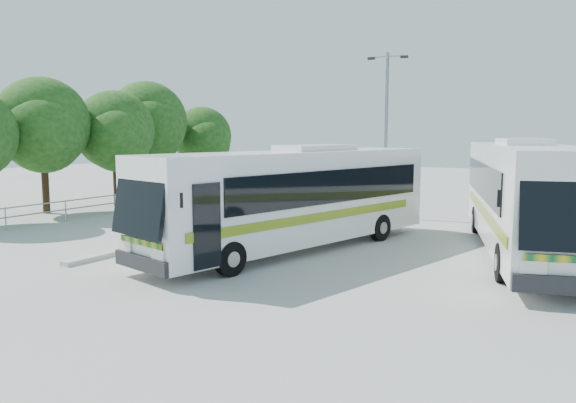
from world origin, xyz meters
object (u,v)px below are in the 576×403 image
Objects in this scene: coach_main at (295,196)px; coach_adjacent at (526,194)px; lamppost at (386,128)px; tree_far_d at (148,122)px; tree_far_c at (115,131)px; tree_far_e at (203,136)px; tree_far_b at (43,124)px.

coach_adjacent is (7.03, 3.65, 0.12)m from coach_main.
tree_far_d is at bearing 171.87° from lamppost.
lamppost reaches higher than coach_adjacent.
coach_main is 7.92m from coach_adjacent.
tree_far_c is at bearing -72.17° from tree_far_d.
tree_far_d is 4.65m from tree_far_e.
tree_far_b is 17.23m from lamppost.
coach_main is at bearing -97.37° from lamppost.
coach_adjacent is (22.23, -9.73, -1.85)m from tree_far_e.
coach_main is (14.69, -5.18, -2.34)m from tree_far_c.
tree_far_c is 0.88× the size of tree_far_d.
coach_adjacent is at bearing -44.39° from lamppost.
tree_far_e is at bearing 138.84° from coach_adjacent.
tree_far_c is at bearing 77.09° from tree_far_b.
tree_far_e is 24.33m from coach_adjacent.
tree_far_b is at bearing -161.96° from lamppost.
tree_far_d reaches higher than tree_far_e.
tree_far_c reaches higher than coach_main.
coach_main is at bearing -19.44° from tree_far_c.
coach_adjacent is 1.71× the size of lamppost.
lamppost is (-0.12, 8.89, 2.46)m from coach_main.
lamppost is at bearing 126.25° from coach_adjacent.
tree_far_e is (0.39, 12.10, -0.68)m from tree_far_b.
tree_far_b reaches higher than tree_far_c.
tree_far_e is 15.74m from lamppost.
tree_far_e is at bearing 81.37° from tree_far_d.
tree_far_c is 15.03m from lamppost.
lamppost is (15.07, -4.49, 0.49)m from tree_far_e.
tree_far_d is at bearing 107.83° from tree_far_c.
tree_far_e is at bearing 151.67° from coach_main.
tree_far_c is at bearing 158.45° from coach_adjacent.
tree_far_d is 23.66m from coach_adjacent.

